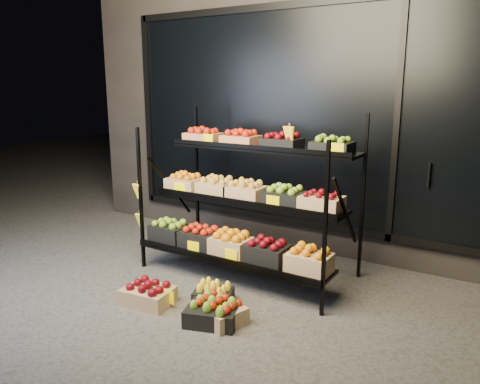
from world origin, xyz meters
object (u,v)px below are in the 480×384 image
Objects in this scene: floor_crate_midright at (219,310)px; floor_crate_midleft at (213,294)px; floor_crate_left at (148,293)px; display_rack at (244,200)px.

floor_crate_midleft is at bearing 149.76° from floor_crate_midright.
floor_crate_left is 0.94× the size of floor_crate_midright.
display_rack is at bearing 78.33° from floor_crate_midleft.
floor_crate_left is 0.72m from floor_crate_midright.
floor_crate_left is at bearing -166.60° from floor_crate_midleft.
floor_crate_left reaches higher than floor_crate_midleft.
display_rack is at bearing 63.82° from floor_crate_left.
display_rack reaches higher than floor_crate_left.
floor_crate_midleft is at bearing -80.71° from display_rack.
display_rack is 4.70× the size of floor_crate_left.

